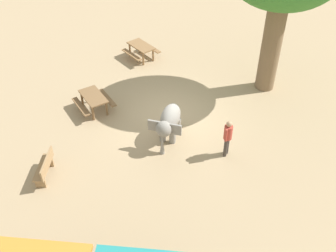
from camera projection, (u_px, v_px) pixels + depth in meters
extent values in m
plane|color=tan|center=(170.00, 117.00, 17.25)|extent=(60.00, 60.00, 0.00)
cylinder|color=gray|center=(172.00, 137.00, 15.80)|extent=(0.25, 0.25, 0.58)
cylinder|color=gray|center=(163.00, 135.00, 15.88)|extent=(0.25, 0.25, 0.58)
cylinder|color=gray|center=(178.00, 124.00, 16.39)|extent=(0.25, 0.25, 0.58)
cylinder|color=gray|center=(168.00, 123.00, 16.48)|extent=(0.25, 0.25, 0.58)
ellipsoid|color=gray|center=(170.00, 117.00, 15.73)|extent=(1.00, 1.57, 0.87)
sphere|color=gray|center=(164.00, 129.00, 14.99)|extent=(0.62, 0.62, 0.62)
cone|color=gray|center=(162.00, 144.00, 15.17)|extent=(0.19, 0.19, 0.98)
cube|color=gray|center=(175.00, 129.00, 14.97)|extent=(0.51, 0.17, 0.47)
cube|color=gray|center=(154.00, 125.00, 15.15)|extent=(0.51, 0.17, 0.47)
cylinder|color=#3F3833|center=(225.00, 148.00, 15.12)|extent=(0.14, 0.14, 0.82)
cylinder|color=#3F3833|center=(227.00, 145.00, 15.24)|extent=(0.14, 0.14, 0.82)
cylinder|color=#B23F33|center=(228.00, 132.00, 14.73)|extent=(0.32, 0.32, 0.58)
sphere|color=tan|center=(229.00, 124.00, 14.48)|extent=(0.22, 0.22, 0.22)
cylinder|color=#B23F33|center=(226.00, 135.00, 14.58)|extent=(0.09, 0.09, 0.55)
cylinder|color=#B23F33|center=(230.00, 129.00, 14.86)|extent=(0.09, 0.09, 0.55)
cylinder|color=brown|center=(271.00, 46.00, 17.68)|extent=(0.88, 0.88, 4.35)
cube|color=#9E7A51|center=(43.00, 167.00, 14.25)|extent=(0.48, 1.42, 0.06)
cube|color=#9E7A51|center=(47.00, 163.00, 14.10)|extent=(0.14, 1.40, 0.40)
cube|color=#9E7A51|center=(40.00, 183.00, 14.00)|extent=(0.36, 0.10, 0.42)
cube|color=#9E7A51|center=(48.00, 162.00, 14.81)|extent=(0.36, 0.10, 0.42)
cube|color=brown|center=(93.00, 96.00, 17.14)|extent=(1.55, 1.68, 0.06)
cylinder|color=brown|center=(82.00, 99.00, 17.65)|extent=(0.10, 0.10, 0.72)
cylinder|color=brown|center=(95.00, 95.00, 17.91)|extent=(0.10, 0.10, 0.72)
cylinder|color=brown|center=(93.00, 113.00, 16.87)|extent=(0.10, 0.10, 0.72)
cylinder|color=brown|center=(107.00, 108.00, 17.13)|extent=(0.10, 0.10, 0.72)
cube|color=brown|center=(81.00, 107.00, 17.09)|extent=(1.10, 1.34, 0.05)
cube|color=brown|center=(107.00, 98.00, 17.59)|extent=(1.10, 1.34, 0.05)
cube|color=olive|center=(141.00, 46.00, 20.66)|extent=(1.62, 1.63, 0.06)
cylinder|color=olive|center=(130.00, 50.00, 21.11)|extent=(0.10, 0.10, 0.72)
cylinder|color=olive|center=(140.00, 46.00, 21.42)|extent=(0.10, 0.10, 0.72)
cylinder|color=olive|center=(143.00, 59.00, 20.39)|extent=(0.10, 0.10, 0.72)
cylinder|color=olive|center=(153.00, 55.00, 20.70)|extent=(0.10, 0.10, 0.72)
cube|color=olive|center=(132.00, 55.00, 20.55)|extent=(1.23, 1.23, 0.05)
cube|color=olive|center=(151.00, 47.00, 21.16)|extent=(1.23, 1.23, 0.05)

